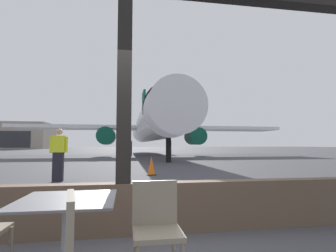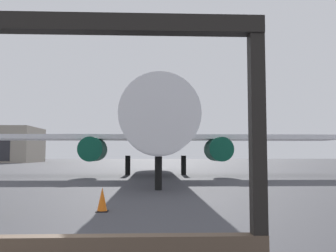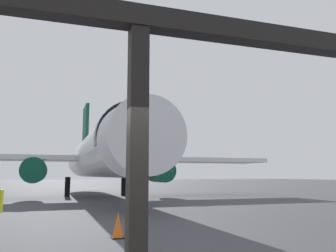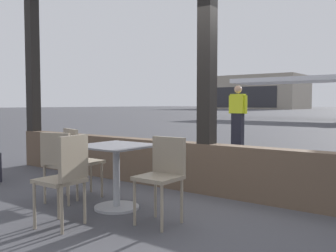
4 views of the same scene
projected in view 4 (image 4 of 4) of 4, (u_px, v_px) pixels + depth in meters
The scene contains 8 objects.
window_frame at pixel (207, 100), 5.06m from camera, with size 8.19×0.24×3.65m.
dining_table at pixel (116, 172), 4.34m from camera, with size 0.79×0.79×0.75m.
cafe_chair_window_left at pixel (66, 173), 3.67m from camera, with size 0.45×0.45×0.92m.
cafe_chair_window_right at pixel (78, 156), 4.86m from camera, with size 0.48×0.48×0.90m.
cafe_chair_aisle_left at pixel (163, 171), 3.83m from camera, with size 0.40×0.40×0.88m.
cafe_chair_aisle_right at pixel (61, 160), 4.58m from camera, with size 0.48×0.48×0.87m.
ground_crew_worker at pixel (238, 115), 10.67m from camera, with size 0.57×0.22×1.74m.
distant_hangar at pixel (257, 93), 90.80m from camera, with size 22.15×14.32×7.84m.
Camera 4 is at (2.60, -4.38, 1.22)m, focal length 40.03 mm.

